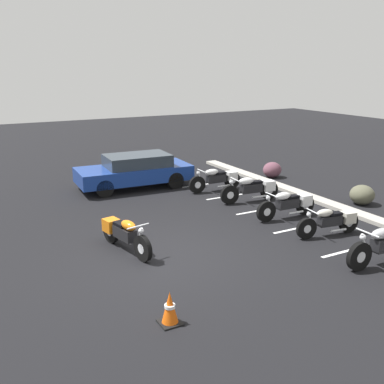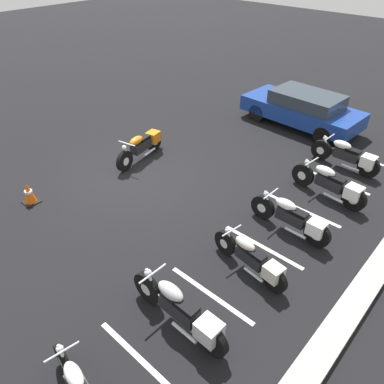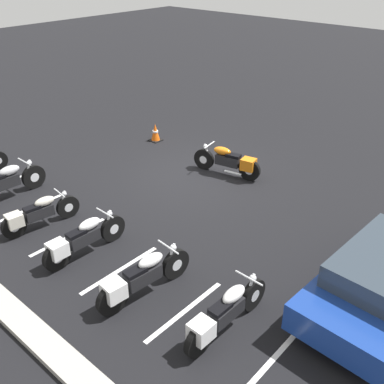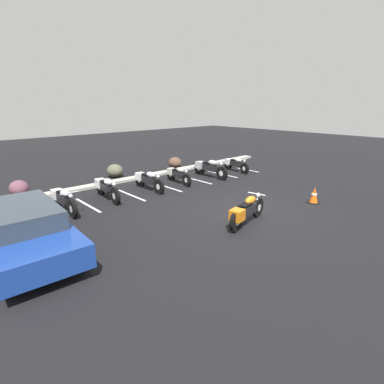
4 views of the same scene
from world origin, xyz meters
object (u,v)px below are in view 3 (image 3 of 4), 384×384
Objects in this scene: parked_bike_2 at (81,239)px; motorcycle_orange_featured at (230,161)px; parked_bike_4 at (2,184)px; parked_bike_3 at (37,214)px; parked_bike_1 at (140,278)px; traffic_cone at (155,133)px; parked_bike_0 at (224,314)px.

motorcycle_orange_featured is at bearing 1.32° from parked_bike_2.
parked_bike_3 is at bearing -93.79° from parked_bike_4.
parked_bike_1 is 8.10m from traffic_cone.
parked_bike_2 is 1.73m from parked_bike_3.
parked_bike_1 reaches higher than traffic_cone.
parked_bike_0 is (-3.75, 5.10, -0.00)m from motorcycle_orange_featured.
traffic_cone is (3.62, -5.83, -0.15)m from parked_bike_2.
parked_bike_2 is 0.93× the size of parked_bike_4.
traffic_cone is (7.38, -5.55, -0.16)m from parked_bike_0.
parked_bike_4 is (7.46, 0.15, 0.03)m from parked_bike_0.
parked_bike_3 is 6.16m from traffic_cone.
parked_bike_4 reaches higher than motorcycle_orange_featured.
parked_bike_0 is 1.83m from parked_bike_1.
parked_bike_3 is (1.73, 0.03, -0.03)m from parked_bike_2.
parked_bike_2 is 6.86m from traffic_cone.
parked_bike_2 is at bearing -81.24° from parked_bike_3.
motorcycle_orange_featured is at bearing 173.04° from traffic_cone.
parked_bike_1 is at bearing -82.44° from parked_bike_3.
traffic_cone is (5.58, -5.87, -0.17)m from parked_bike_1.
traffic_cone is (1.89, -5.86, -0.12)m from parked_bike_3.
parked_bike_3 is at bearing 95.84° from parked_bike_1.
parked_bike_1 is at bearing 98.59° from motorcycle_orange_featured.
parked_bike_3 is (1.74, 5.42, -0.04)m from motorcycle_orange_featured.
parked_bike_4 is at bearing 89.19° from traffic_cone.
parked_bike_0 is at bearing -84.33° from parked_bike_2.
parked_bike_2 is 1.08× the size of parked_bike_3.
parked_bike_1 is at bearing 133.56° from traffic_cone.
motorcycle_orange_featured reaches higher than parked_bike_3.
traffic_cone is at bearing 25.53° from parked_bike_3.
parked_bike_2 is at bearing 78.75° from motorcycle_orange_featured.
parked_bike_1 is (1.80, 0.32, 0.01)m from parked_bike_0.
parked_bike_0 is 1.01× the size of parked_bike_2.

